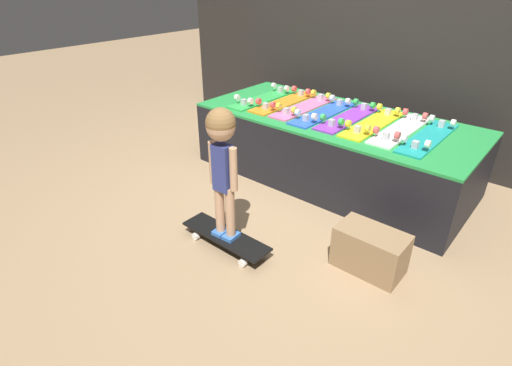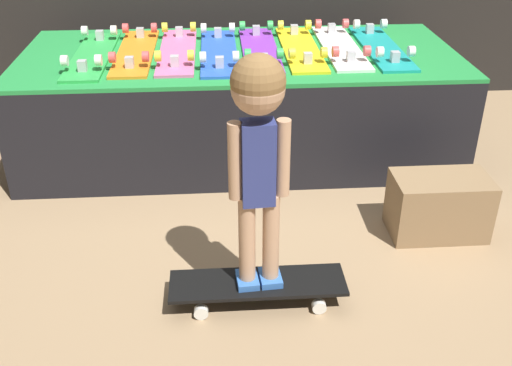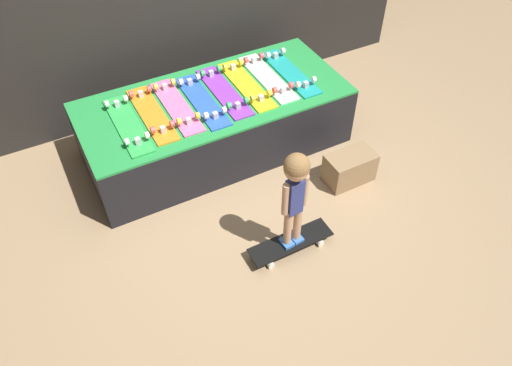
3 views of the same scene
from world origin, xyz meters
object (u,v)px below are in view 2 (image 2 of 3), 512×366
Objects in this scene: storage_box at (439,206)px; skateboard_pink_on_rack at (177,50)px; skateboard_teal_on_rack at (381,46)px; skateboard_white_on_rack at (340,46)px; skateboard_on_floor at (259,285)px; skateboard_green_on_rack at (92,54)px; skateboard_yellow_on_rack at (300,47)px; skateboard_orange_on_rack at (136,51)px; skateboard_blue_on_rack at (219,51)px; skateboard_purple_on_rack at (260,48)px; child at (259,133)px.

skateboard_pink_on_rack is at bearing 140.92° from storage_box.
skateboard_pink_on_rack is 1.00× the size of skateboard_teal_on_rack.
skateboard_on_floor is (-0.53, -1.34, -0.50)m from skateboard_white_on_rack.
skateboard_teal_on_rack is at bearing 60.55° from skateboard_on_floor.
skateboard_green_on_rack and skateboard_pink_on_rack have the same top height.
skateboard_pink_on_rack is at bearing -179.98° from skateboard_yellow_on_rack.
skateboard_orange_on_rack and skateboard_blue_on_rack have the same top height.
skateboard_orange_on_rack and skateboard_purple_on_rack have the same top height.
skateboard_pink_on_rack is at bearing 1.12° from skateboard_orange_on_rack.
skateboard_yellow_on_rack is 1.00× the size of skateboard_teal_on_rack.
skateboard_on_floor is at bearing 86.43° from child.
skateboard_green_on_rack is at bearing -169.84° from skateboard_orange_on_rack.
skateboard_white_on_rack is 1.22× the size of skateboard_on_floor.
skateboard_orange_on_rack is 1.69m from storage_box.
skateboard_green_on_rack and skateboard_purple_on_rack have the same top height.
skateboard_green_on_rack is 0.86m from skateboard_purple_on_rack.
skateboard_green_on_rack is 1.00× the size of skateboard_blue_on_rack.
storage_box is at bearing -86.01° from skateboard_teal_on_rack.
skateboard_teal_on_rack is at bearing -1.23° from skateboard_yellow_on_rack.
child is at bearing -111.61° from skateboard_white_on_rack.
skateboard_yellow_on_rack is 1.37m from child.
skateboard_white_on_rack is (0.64, 0.04, 0.00)m from skateboard_blue_on_rack.
skateboard_yellow_on_rack is (0.86, 0.00, 0.00)m from skateboard_orange_on_rack.
skateboard_green_on_rack reaches higher than storage_box.
skateboard_on_floor is 0.76× the size of child.
skateboard_yellow_on_rack is 1.94× the size of storage_box.
storage_box is at bearing -44.01° from skateboard_blue_on_rack.
child reaches higher than storage_box.
child is (0.76, -1.29, 0.12)m from skateboard_green_on_rack.
skateboard_orange_on_rack and skateboard_white_on_rack have the same top height.
skateboard_on_floor is at bearing -94.42° from skateboard_purple_on_rack.
skateboard_blue_on_rack is (0.43, -0.03, 0.00)m from skateboard_orange_on_rack.
skateboard_yellow_on_rack is 1.22× the size of skateboard_on_floor.
skateboard_yellow_on_rack reaches higher than storage_box.
skateboard_green_on_rack is 1.00× the size of skateboard_purple_on_rack.
skateboard_teal_on_rack is (1.29, -0.00, 0.00)m from skateboard_orange_on_rack.
skateboard_on_floor is (-0.75, -1.32, -0.50)m from skateboard_teal_on_rack.
skateboard_teal_on_rack is 1.60m from skateboard_on_floor.
storage_box is at bearing -73.42° from skateboard_white_on_rack.
skateboard_green_on_rack is at bearing -179.08° from skateboard_blue_on_rack.
child reaches higher than skateboard_purple_on_rack.
child reaches higher than skateboard_white_on_rack.
skateboard_blue_on_rack is 0.65m from skateboard_white_on_rack.
child reaches higher than skateboard_green_on_rack.
skateboard_blue_on_rack and skateboard_white_on_rack have the same top height.
skateboard_on_floor is at bearing -67.84° from skateboard_orange_on_rack.
skateboard_white_on_rack is at bearing 63.93° from child.
skateboard_pink_on_rack is at bearing 179.52° from skateboard_teal_on_rack.
skateboard_blue_on_rack reaches higher than storage_box.
skateboard_on_floor is at bearing -119.45° from skateboard_teal_on_rack.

